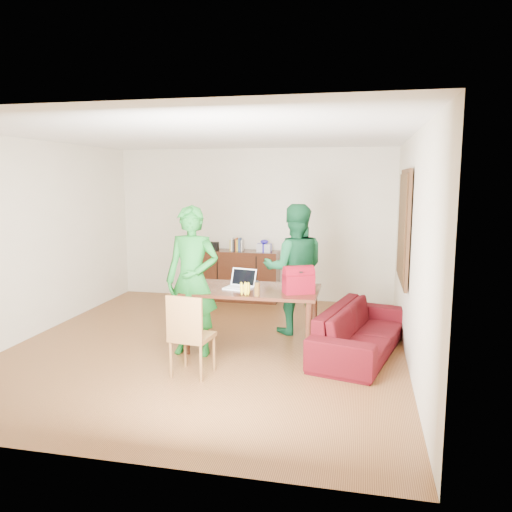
% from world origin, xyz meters
% --- Properties ---
extents(room, '(5.20, 5.70, 2.90)m').
position_xyz_m(room, '(0.01, 0.13, 1.31)').
color(room, '#4E2A13').
rests_on(room, ground).
extents(table, '(1.68, 0.95, 0.78)m').
position_xyz_m(table, '(0.58, 0.05, 0.69)').
color(table, black).
rests_on(table, ground).
extents(chair, '(0.47, 0.45, 0.93)m').
position_xyz_m(chair, '(0.12, -0.96, 0.27)').
color(chair, brown).
rests_on(chair, ground).
extents(person_near, '(0.69, 0.46, 1.85)m').
position_xyz_m(person_near, '(-0.10, -0.30, 0.93)').
color(person_near, '#16651F').
rests_on(person_near, ground).
extents(person_far, '(1.00, 0.85, 1.83)m').
position_xyz_m(person_far, '(1.01, 0.83, 0.91)').
color(person_far, '#12552E').
rests_on(person_far, ground).
extents(laptop, '(0.39, 0.31, 0.24)m').
position_xyz_m(laptop, '(0.41, -0.01, 0.83)').
color(laptop, white).
rests_on(laptop, table).
extents(bananas, '(0.18, 0.14, 0.06)m').
position_xyz_m(bananas, '(0.57, -0.32, 0.82)').
color(bananas, yellow).
rests_on(bananas, table).
extents(bottle, '(0.08, 0.08, 0.19)m').
position_xyz_m(bottle, '(0.72, -0.33, 0.88)').
color(bottle, '#5B3B14').
rests_on(bottle, table).
extents(red_bag, '(0.42, 0.34, 0.27)m').
position_xyz_m(red_bag, '(1.19, -0.08, 0.92)').
color(red_bag, maroon).
rests_on(red_bag, table).
extents(sofa, '(1.25, 2.13, 0.58)m').
position_xyz_m(sofa, '(1.95, 0.16, 0.29)').
color(sofa, '#400B08').
rests_on(sofa, ground).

